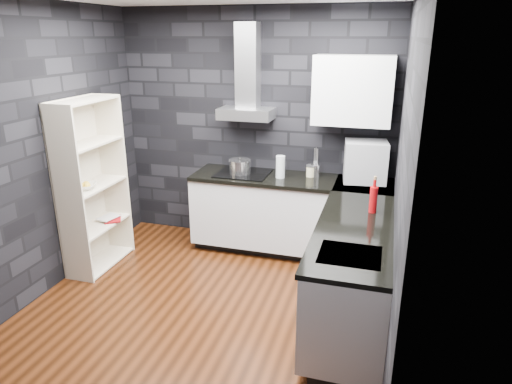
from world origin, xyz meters
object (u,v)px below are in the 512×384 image
at_px(glass_vase, 280,167).
at_px(pot, 240,167).
at_px(utensil_crock, 315,170).
at_px(bookshelf, 93,186).
at_px(appliance_garage, 365,162).
at_px(red_bottle, 373,200).
at_px(fruit_bowl, 85,186).
at_px(storage_jar, 311,171).

bearing_deg(glass_vase, pot, -179.97).
xyz_separation_m(utensil_crock, bookshelf, (-2.17, -0.99, -0.07)).
relative_size(appliance_garage, bookshelf, 0.24).
xyz_separation_m(utensil_crock, red_bottle, (0.67, -0.94, 0.05)).
xyz_separation_m(red_bottle, fruit_bowl, (-2.83, -0.18, -0.08)).
relative_size(appliance_garage, red_bottle, 1.85).
bearing_deg(appliance_garage, red_bottle, -88.82).
distance_m(utensil_crock, bookshelf, 2.38).
xyz_separation_m(glass_vase, utensil_crock, (0.36, 0.16, -0.06)).
relative_size(glass_vase, fruit_bowl, 1.06).
relative_size(storage_jar, red_bottle, 0.50).
bearing_deg(pot, glass_vase, 0.03).
height_order(pot, bookshelf, bookshelf).
distance_m(glass_vase, utensil_crock, 0.40).
height_order(glass_vase, appliance_garage, appliance_garage).
bearing_deg(fruit_bowl, appliance_garage, 21.51).
distance_m(pot, red_bottle, 1.68).
bearing_deg(fruit_bowl, red_bottle, 3.72).
distance_m(storage_jar, fruit_bowl, 2.39).
distance_m(storage_jar, bookshelf, 2.33).
height_order(glass_vase, utensil_crock, glass_vase).
bearing_deg(glass_vase, bookshelf, -155.26).
bearing_deg(bookshelf, fruit_bowl, -75.84).
bearing_deg(red_bottle, pot, 152.38).
xyz_separation_m(storage_jar, appliance_garage, (0.58, -0.03, 0.17)).
distance_m(glass_vase, bookshelf, 1.99).
height_order(appliance_garage, red_bottle, appliance_garage).
distance_m(glass_vase, fruit_bowl, 2.05).
bearing_deg(appliance_garage, storage_jar, 169.43).
height_order(storage_jar, appliance_garage, appliance_garage).
height_order(storage_jar, utensil_crock, utensil_crock).
bearing_deg(fruit_bowl, utensil_crock, 27.45).
height_order(pot, appliance_garage, appliance_garage).
bearing_deg(bookshelf, appliance_garage, 33.22).
xyz_separation_m(appliance_garage, red_bottle, (0.13, -0.88, -0.11)).
height_order(storage_jar, bookshelf, bookshelf).
xyz_separation_m(utensil_crock, appliance_garage, (0.53, -0.06, 0.16)).
height_order(glass_vase, fruit_bowl, glass_vase).
relative_size(pot, fruit_bowl, 1.03).
xyz_separation_m(storage_jar, red_bottle, (0.71, -0.91, 0.06)).
xyz_separation_m(glass_vase, fruit_bowl, (-1.81, -0.96, -0.09)).
xyz_separation_m(storage_jar, bookshelf, (-2.12, -0.97, -0.06)).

